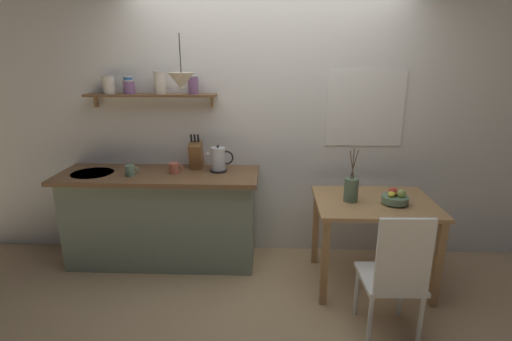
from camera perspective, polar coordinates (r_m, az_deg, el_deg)
The scene contains 13 objects.
ground_plane at distance 3.62m, azimuth 1.48°, elevation -15.74°, with size 14.00×14.00×0.00m, color tan.
back_wall at distance 3.76m, azimuth 4.90°, elevation 7.54°, with size 6.80×0.11×2.70m.
kitchen_counter at distance 3.83m, azimuth -13.64°, elevation -6.65°, with size 1.83×0.63×0.90m.
wall_shelf at distance 3.74m, azimuth -15.75°, elevation 11.46°, with size 1.20×0.20×0.34m.
dining_table at distance 3.45m, azimuth 16.87°, elevation -6.20°, with size 0.98×0.76×0.77m.
dining_chair_near at distance 2.87m, azimuth 19.74°, elevation -14.07°, with size 0.42×0.44×0.97m.
fruit_bowl at distance 3.37m, azimuth 19.73°, elevation -3.75°, with size 0.22×0.22×0.13m.
twig_vase at distance 3.31m, azimuth 13.80°, elevation -2.73°, with size 0.12×0.12×0.45m.
electric_kettle at distance 3.59m, azimuth -5.50°, elevation 1.60°, with size 0.25×0.16×0.25m.
knife_block at distance 3.70m, azimuth -8.79°, elevation 2.29°, with size 0.11×0.19×0.34m.
coffee_mug_by_sink at distance 3.64m, azimuth -17.96°, elevation 0.00°, with size 0.12×0.08×0.10m.
coffee_mug_spare at distance 3.62m, azimuth -11.90°, elevation 0.35°, with size 0.13×0.09×0.10m.
pendant_lamp at distance 3.38m, azimuth -10.89°, elevation 12.77°, with size 0.22×0.22×0.45m.
Camera 1 is at (0.03, -3.07, 1.93)m, focal length 27.26 mm.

